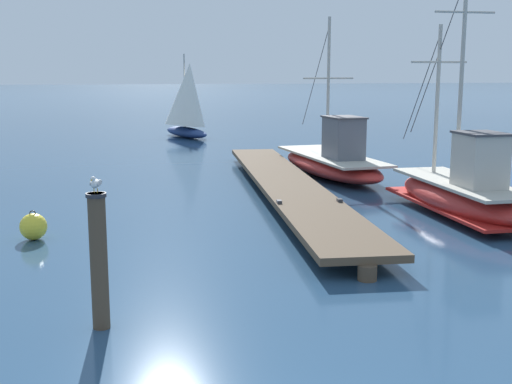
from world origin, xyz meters
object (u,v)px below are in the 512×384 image
(fishing_boat_0, at_px, (332,161))
(distant_sailboat, at_px, (187,100))
(fishing_boat_1, at_px, (462,192))
(mooring_piling, at_px, (99,259))
(perched_seagull, at_px, (95,183))
(mooring_buoy, at_px, (33,227))

(fishing_boat_0, bearing_deg, distant_sailboat, 102.49)
(fishing_boat_1, bearing_deg, mooring_piling, -147.35)
(perched_seagull, distance_m, distant_sailboat, 29.10)
(fishing_boat_1, xyz_separation_m, perched_seagull, (-9.37, -6.00, 1.57))
(mooring_piling, height_order, mooring_buoy, mooring_piling)
(fishing_boat_1, distance_m, distant_sailboat, 23.25)
(fishing_boat_0, height_order, perched_seagull, fishing_boat_0)
(perched_seagull, bearing_deg, distant_sailboat, 80.73)
(fishing_boat_0, distance_m, distant_sailboat, 16.10)
(fishing_boat_0, xyz_separation_m, mooring_buoy, (-9.72, -7.31, -0.28))
(fishing_boat_1, height_order, distant_sailboat, fishing_boat_1)
(fishing_boat_0, distance_m, fishing_boat_1, 7.18)
(mooring_piling, xyz_separation_m, perched_seagull, (0.00, 0.01, 1.14))
(mooring_buoy, bearing_deg, fishing_boat_0, 36.97)
(fishing_boat_1, relative_size, distant_sailboat, 1.41)
(mooring_buoy, xyz_separation_m, distant_sailboat, (6.25, 22.96, 1.89))
(distant_sailboat, bearing_deg, fishing_boat_1, -78.37)
(mooring_piling, bearing_deg, fishing_boat_1, 32.65)
(fishing_boat_1, distance_m, mooring_piling, 11.13)
(perched_seagull, height_order, mooring_buoy, perched_seagull)
(fishing_boat_0, relative_size, fishing_boat_1, 1.10)
(mooring_piling, height_order, distant_sailboat, distant_sailboat)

